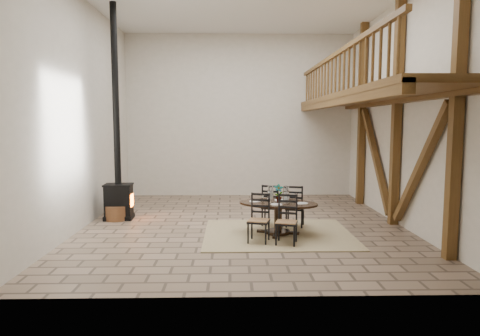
{
  "coord_description": "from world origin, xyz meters",
  "views": [
    {
      "loc": [
        -0.3,
        -9.4,
        2.27
      ],
      "look_at": [
        -0.07,
        0.4,
        1.24
      ],
      "focal_mm": 32.0,
      "sensor_mm": 36.0,
      "label": 1
    }
  ],
  "objects_px": {
    "wood_stove": "(118,172)",
    "log_basket": "(117,212)",
    "dining_table": "(278,215)",
    "log_stack": "(116,206)"
  },
  "relations": [
    {
      "from": "log_basket",
      "to": "log_stack",
      "type": "relative_size",
      "value": 1.24
    },
    {
      "from": "log_basket",
      "to": "wood_stove",
      "type": "bearing_deg",
      "value": 72.23
    },
    {
      "from": "dining_table",
      "to": "log_basket",
      "type": "relative_size",
      "value": 3.73
    },
    {
      "from": "log_basket",
      "to": "dining_table",
      "type": "bearing_deg",
      "value": -20.78
    },
    {
      "from": "log_basket",
      "to": "log_stack",
      "type": "height_order",
      "value": "log_basket"
    },
    {
      "from": "log_stack",
      "to": "dining_table",
      "type": "bearing_deg",
      "value": -28.02
    },
    {
      "from": "log_basket",
      "to": "log_stack",
      "type": "xyz_separation_m",
      "value": [
        -0.18,
        0.65,
        0.02
      ]
    },
    {
      "from": "wood_stove",
      "to": "log_basket",
      "type": "bearing_deg",
      "value": -109.88
    },
    {
      "from": "dining_table",
      "to": "wood_stove",
      "type": "relative_size",
      "value": 0.39
    },
    {
      "from": "wood_stove",
      "to": "log_basket",
      "type": "relative_size",
      "value": 9.52
    }
  ]
}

